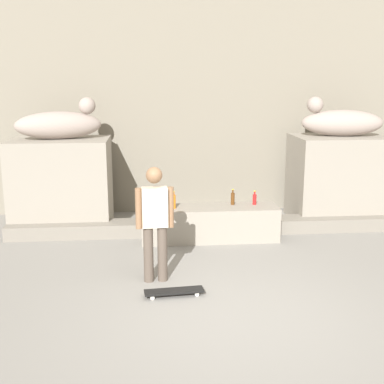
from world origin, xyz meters
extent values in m
plane|color=gray|center=(0.00, 0.00, 0.00)|extent=(40.00, 40.00, 0.00)
cube|color=gray|center=(0.00, 5.42, 3.36)|extent=(11.83, 0.60, 6.71)
cube|color=gray|center=(-2.77, 4.14, 0.87)|extent=(1.86, 1.31, 1.73)
cube|color=gray|center=(2.77, 4.14, 0.87)|extent=(1.86, 1.31, 1.73)
ellipsoid|color=#A3938A|center=(-2.77, 4.14, 1.99)|extent=(1.68, 0.87, 0.52)
sphere|color=#A3938A|center=(-2.23, 4.25, 2.35)|extent=(0.32, 0.32, 0.32)
ellipsoid|color=#A3938A|center=(2.77, 4.14, 1.99)|extent=(1.66, 0.77, 0.52)
sphere|color=#A3938A|center=(2.22, 4.21, 2.35)|extent=(0.32, 0.32, 0.32)
cube|color=gray|center=(0.00, 3.07, 0.31)|extent=(2.45, 0.64, 0.61)
cylinder|color=brown|center=(-1.11, 1.26, 0.41)|extent=(0.14, 0.14, 0.82)
cylinder|color=brown|center=(-0.91, 1.28, 0.41)|extent=(0.14, 0.14, 0.82)
cube|color=beige|center=(-1.01, 1.27, 1.10)|extent=(0.37, 0.23, 0.56)
sphere|color=#8C6647|center=(-1.01, 1.27, 1.55)|extent=(0.23, 0.23, 0.23)
cylinder|color=#8C6647|center=(-1.23, 1.25, 1.09)|extent=(0.09, 0.09, 0.58)
cylinder|color=#8C6647|center=(-0.78, 1.29, 1.09)|extent=(0.09, 0.09, 0.58)
cube|color=black|center=(-0.77, 0.74, 0.07)|extent=(0.81, 0.27, 0.02)
cylinder|color=white|center=(-0.48, 0.83, 0.03)|extent=(0.06, 0.03, 0.06)
cylinder|color=white|center=(-0.47, 0.69, 0.03)|extent=(0.06, 0.03, 0.06)
cylinder|color=white|center=(-1.08, 0.78, 0.03)|extent=(0.06, 0.03, 0.06)
cylinder|color=white|center=(-1.06, 0.64, 0.03)|extent=(0.06, 0.03, 0.06)
cylinder|color=#593314|center=(0.43, 3.20, 0.72)|extent=(0.07, 0.07, 0.22)
cylinder|color=#593314|center=(0.43, 3.20, 0.86)|extent=(0.03, 0.03, 0.06)
cylinder|color=yellow|center=(0.43, 3.20, 0.89)|extent=(0.04, 0.04, 0.01)
cylinder|color=orange|center=(-0.65, 3.03, 0.73)|extent=(0.08, 0.08, 0.25)
cylinder|color=orange|center=(-0.65, 3.03, 0.89)|extent=(0.03, 0.03, 0.06)
cylinder|color=yellow|center=(-0.65, 3.03, 0.92)|extent=(0.04, 0.04, 0.01)
cylinder|color=red|center=(0.83, 3.18, 0.70)|extent=(0.07, 0.07, 0.19)
cylinder|color=red|center=(0.83, 3.18, 0.83)|extent=(0.03, 0.03, 0.06)
cylinder|color=yellow|center=(0.83, 3.18, 0.86)|extent=(0.04, 0.04, 0.01)
cube|color=gray|center=(0.00, 3.46, 0.13)|extent=(7.39, 0.50, 0.26)
camera|label=1|loc=(-1.08, -5.46, 2.86)|focal=46.42mm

